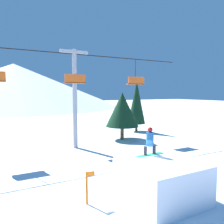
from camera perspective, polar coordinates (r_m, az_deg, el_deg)
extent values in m
plane|color=white|center=(10.66, 5.08, -21.41)|extent=(220.00, 220.00, 0.00)
cone|color=silver|center=(79.21, -24.18, 6.35)|extent=(68.82, 68.82, 14.14)
cube|color=white|center=(10.36, 12.61, -17.01)|extent=(3.11, 3.27, 1.75)
cube|color=silver|center=(11.28, 7.37, -10.55)|extent=(3.11, 0.10, 0.06)
cube|color=#1E9E6B|center=(10.87, 9.81, -10.93)|extent=(1.51, 0.26, 0.03)
cylinder|color=black|center=(10.66, 8.69, -9.99)|extent=(0.16, 0.16, 0.42)
cylinder|color=black|center=(10.97, 10.94, -9.58)|extent=(0.16, 0.16, 0.42)
cylinder|color=#1E5693|center=(10.68, 9.88, -6.97)|extent=(0.35, 0.35, 0.66)
sphere|color=maroon|center=(10.60, 9.91, -4.57)|extent=(0.25, 0.25, 0.25)
cylinder|color=#9E9EA3|center=(18.80, -9.68, 3.26)|extent=(0.38, 0.38, 8.34)
cube|color=#9E9EA3|center=(19.09, -9.86, 15.27)|extent=(2.40, 0.24, 0.24)
cylinder|color=black|center=(19.06, -9.85, 14.67)|extent=(21.63, 0.08, 0.08)
cylinder|color=#28282D|center=(18.89, -9.80, 11.11)|extent=(0.06, 0.06, 2.38)
cube|color=#E05619|center=(18.81, -9.74, 7.50)|extent=(1.80, 0.44, 0.08)
cube|color=#E05619|center=(18.65, -9.58, 8.60)|extent=(1.80, 0.08, 0.70)
cylinder|color=#28282D|center=(21.59, 6.13, 10.40)|extent=(0.06, 0.06, 2.38)
cube|color=#E05619|center=(21.52, 6.10, 7.24)|extent=(1.80, 0.44, 0.08)
cube|color=#E05619|center=(21.38, 6.38, 8.19)|extent=(1.80, 0.08, 0.70)
cylinder|color=#4C3823|center=(22.33, 2.66, -5.43)|extent=(0.35, 0.35, 1.34)
cone|color=black|center=(22.02, 2.68, 0.69)|extent=(3.31, 3.31, 3.43)
cylinder|color=#4C3823|center=(26.99, 6.37, -4.01)|extent=(0.30, 0.30, 0.97)
cone|color=black|center=(26.68, 6.44, 2.53)|extent=(2.13, 2.13, 5.18)
cylinder|color=orange|center=(9.87, -6.60, -19.13)|extent=(0.10, 0.10, 1.42)
cube|color=orange|center=(9.71, -5.60, -15.78)|extent=(0.36, 0.02, 0.20)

